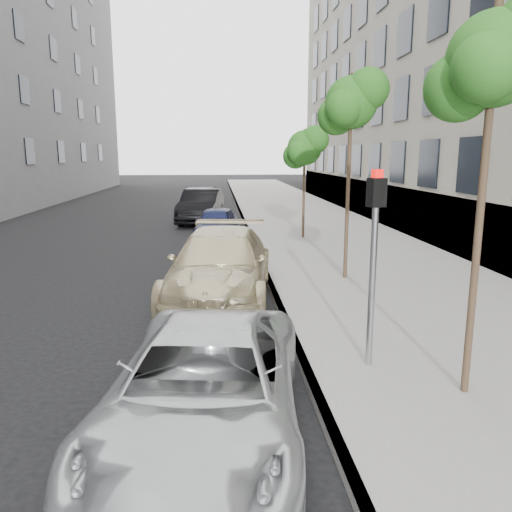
{
  "coord_description": "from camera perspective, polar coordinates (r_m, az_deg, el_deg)",
  "views": [
    {
      "loc": [
        -0.16,
        -4.6,
        3.33
      ],
      "look_at": [
        0.55,
        4.33,
        1.5
      ],
      "focal_mm": 35.0,
      "sensor_mm": 36.0,
      "label": 1
    }
  ],
  "objects": [
    {
      "name": "tree_far",
      "position": [
        19.41,
        5.66,
        12.21
      ],
      "size": [
        1.67,
        1.47,
        4.26
      ],
      "color": "#38281C",
      "rests_on": "sidewalk"
    },
    {
      "name": "sidewalk",
      "position": [
        29.13,
        4.33,
        5.09
      ],
      "size": [
        6.4,
        72.0,
        0.14
      ],
      "primitive_type": "cube",
      "color": "gray",
      "rests_on": "ground"
    },
    {
      "name": "sedan_rear",
      "position": [
        30.25,
        -6.46,
        6.42
      ],
      "size": [
        1.88,
        4.6,
        1.34
      ],
      "primitive_type": "imported",
      "rotation": [
        0.0,
        0.0,
        -0.0
      ],
      "color": "#92969A",
      "rests_on": "ground"
    },
    {
      "name": "ground",
      "position": [
        5.69,
        -2.26,
        -24.33
      ],
      "size": [
        160.0,
        160.0,
        0.0
      ],
      "primitive_type": "plane",
      "color": "black",
      "rests_on": "ground"
    },
    {
      "name": "sedan_blue",
      "position": [
        19.95,
        -4.55,
        3.76
      ],
      "size": [
        1.96,
        3.91,
        1.28
      ],
      "primitive_type": "imported",
      "rotation": [
        0.0,
        0.0,
        -0.12
      ],
      "color": "#101637",
      "rests_on": "ground"
    },
    {
      "name": "minivan",
      "position": [
        6.05,
        -5.86,
        -14.73
      ],
      "size": [
        2.78,
        4.99,
        1.32
      ],
      "primitive_type": "imported",
      "rotation": [
        0.0,
        0.0,
        -0.13
      ],
      "color": "silver",
      "rests_on": "ground"
    },
    {
      "name": "suv",
      "position": [
        11.59,
        -4.12,
        -1.11
      ],
      "size": [
        2.88,
        5.73,
        1.6
      ],
      "primitive_type": "imported",
      "rotation": [
        0.0,
        0.0,
        -0.12
      ],
      "color": "beige",
      "rests_on": "ground"
    },
    {
      "name": "curb",
      "position": [
        28.82,
        -1.84,
        5.04
      ],
      "size": [
        0.15,
        72.0,
        0.14
      ],
      "primitive_type": "cube",
      "color": "#9E9B93",
      "rests_on": "ground"
    },
    {
      "name": "signal_pole",
      "position": [
        7.57,
        13.33,
        1.19
      ],
      "size": [
        0.28,
        0.25,
        2.98
      ],
      "rotation": [
        0.0,
        0.0,
        0.32
      ],
      "color": "#939699",
      "rests_on": "sidewalk"
    },
    {
      "name": "tree_near",
      "position": [
        7.07,
        25.73,
        19.46
      ],
      "size": [
        1.54,
        1.34,
        5.07
      ],
      "color": "#38281C",
      "rests_on": "sidewalk"
    },
    {
      "name": "sedan_black",
      "position": [
        24.87,
        -6.29,
        5.68
      ],
      "size": [
        2.33,
        5.14,
        1.64
      ],
      "primitive_type": "imported",
      "rotation": [
        0.0,
        0.0,
        -0.12
      ],
      "color": "black",
      "rests_on": "ground"
    },
    {
      "name": "tree_mid",
      "position": [
        13.11,
        10.94,
        16.79
      ],
      "size": [
        1.65,
        1.45,
        5.26
      ],
      "color": "#38281C",
      "rests_on": "sidewalk"
    }
  ]
}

